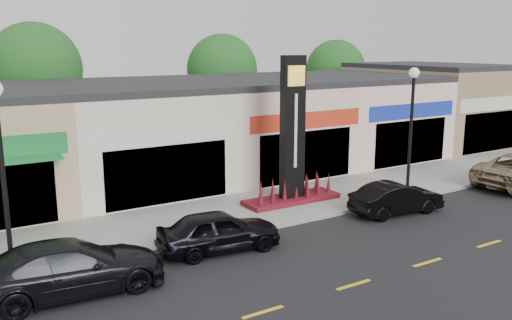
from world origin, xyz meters
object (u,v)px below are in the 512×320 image
(lamp_west_near, at_px, (1,159))
(pylon_sign, at_px, (292,151))
(car_black_conv, at_px, (397,198))
(lamp_east_near, at_px, (411,118))
(car_black_sedan, at_px, (219,231))
(car_dark_sedan, at_px, (70,268))

(lamp_west_near, height_order, pylon_sign, pylon_sign)
(lamp_west_near, xyz_separation_m, car_black_conv, (13.82, -1.45, -2.85))
(car_black_conv, bearing_deg, pylon_sign, 47.38)
(lamp_west_near, distance_m, lamp_east_near, 16.00)
(lamp_east_near, height_order, car_black_sedan, lamp_east_near)
(lamp_east_near, relative_size, car_black_sedan, 1.37)
(lamp_west_near, xyz_separation_m, pylon_sign, (11.00, 1.70, -1.20))
(lamp_east_near, relative_size, pylon_sign, 0.91)
(lamp_east_near, distance_m, pylon_sign, 5.42)
(pylon_sign, bearing_deg, lamp_east_near, -18.75)
(car_dark_sedan, bearing_deg, pylon_sign, -66.83)
(lamp_east_near, distance_m, car_dark_sedan, 15.18)
(car_black_sedan, bearing_deg, car_dark_sedan, 103.97)
(car_black_sedan, relative_size, car_black_conv, 1.05)
(lamp_west_near, bearing_deg, car_dark_sedan, -58.00)
(lamp_east_near, bearing_deg, car_dark_sedan, -172.69)
(lamp_west_near, relative_size, pylon_sign, 0.91)
(car_black_sedan, bearing_deg, car_black_conv, -84.77)
(pylon_sign, bearing_deg, car_black_sedan, -149.27)
(pylon_sign, distance_m, car_dark_sedan, 10.56)
(car_dark_sedan, height_order, car_black_conv, car_dark_sedan)
(lamp_west_near, xyz_separation_m, lamp_east_near, (16.00, 0.00, 0.00))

